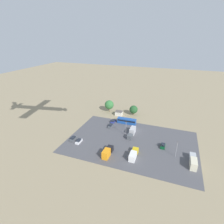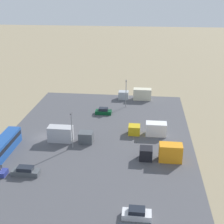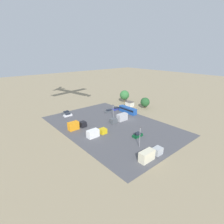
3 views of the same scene
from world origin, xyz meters
name	(u,v)px [view 1 (image 1 of 3)]	position (x,y,z in m)	size (l,w,h in m)	color
ground_plane	(137,130)	(0.00, 0.00, 0.00)	(400.00, 400.00, 0.00)	gray
parking_lot_surface	(131,142)	(0.00, 11.78, 0.04)	(59.04, 39.52, 0.08)	#4C4C51
shed_building	(119,113)	(14.79, -14.70, 1.37)	(4.43, 3.57, 2.71)	silver
bus	(127,121)	(7.07, -5.30, 1.74)	(10.58, 2.63, 3.07)	#1E4C9E
parked_car_0	(111,126)	(14.21, 1.52, 0.73)	(1.77, 4.73, 1.55)	#4C5156
parked_car_1	(73,139)	(26.58, 19.84, 0.70)	(1.78, 4.49, 1.48)	#4C5156
parked_car_2	(79,141)	(22.85, 20.89, 0.71)	(1.88, 4.12, 1.52)	silver
parked_car_3	(163,146)	(-14.44, 11.10, 0.76)	(1.91, 4.05, 1.62)	#0C4723
parked_car_4	(113,121)	(14.81, -4.05, 0.70)	(1.90, 4.75, 1.49)	navy
parked_truck_0	(133,155)	(-3.77, 22.73, 1.39)	(2.45, 8.21, 2.86)	gold
parked_truck_1	(193,162)	(-26.41, 19.11, 1.53)	(2.35, 9.28, 3.18)	#ADB2B7
parked_truck_2	(132,132)	(1.26, 5.75, 1.56)	(2.37, 9.32, 3.24)	#4C5156
parked_truck_3	(107,152)	(6.75, 25.20, 1.61)	(2.44, 7.79, 3.34)	black
tree_near_shed	(134,110)	(6.42, -18.31, 3.63)	(5.12, 5.12, 6.19)	brown
tree_apron_mid	(109,105)	(22.55, -17.92, 4.76)	(5.81, 5.81, 7.67)	brown
light_pole_lot_centre	(177,148)	(-19.90, 16.38, 4.22)	(0.90, 0.28, 7.43)	gray
light_pole_lot_edge	(126,128)	(3.94, 7.39, 4.30)	(0.90, 0.28, 7.59)	gray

